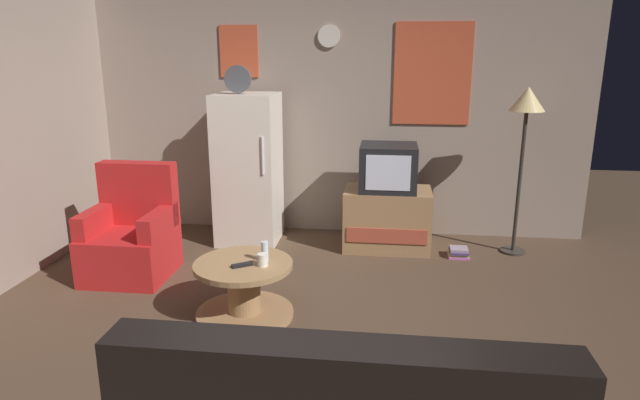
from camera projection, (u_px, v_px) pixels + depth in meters
ground_plane at (298, 341)px, 3.73m from camera, size 12.00×12.00×0.00m
wall_with_art at (335, 111)px, 5.73m from camera, size 5.20×0.12×2.58m
fridge at (248, 169)px, 5.51m from camera, size 0.60×0.62×1.77m
tv_stand at (387, 219)px, 5.41m from camera, size 0.84×0.53×0.60m
crt_tv at (388, 167)px, 5.27m from camera, size 0.54×0.51×0.44m
standing_lamp at (526, 112)px, 5.01m from camera, size 0.32×0.32×1.59m
coffee_table at (244, 290)px, 4.02m from camera, size 0.72×0.72×0.42m
wine_glass at (265, 251)px, 3.98m from camera, size 0.05×0.05×0.15m
mug_ceramic_white at (262, 260)px, 3.90m from camera, size 0.08×0.08×0.09m
remote_control at (242, 265)px, 3.90m from camera, size 0.15×0.12×0.02m
armchair at (132, 237)px, 4.77m from camera, size 0.68×0.68×0.96m
book_stack at (459, 252)px, 5.23m from camera, size 0.19×0.17×0.09m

